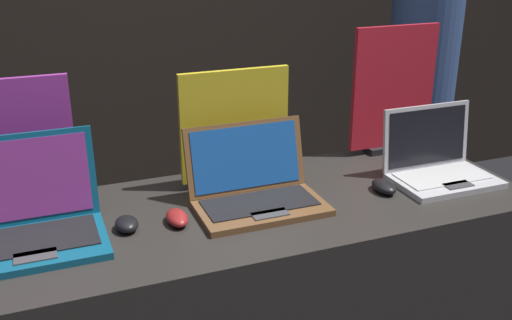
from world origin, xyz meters
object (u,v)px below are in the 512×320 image
at_px(promo_stand_front, 23,150).
at_px(mouse_front, 127,224).
at_px(promo_stand_middle, 236,131).
at_px(laptop_middle, 256,187).
at_px(mouse_back, 384,187).
at_px(laptop_front, 31,219).
at_px(promo_stand_back, 393,93).
at_px(person_bystander, 419,93).
at_px(mouse_middle, 177,218).
at_px(laptop_back, 437,163).

bearing_deg(promo_stand_front, mouse_front, -43.74).
distance_m(mouse_front, promo_stand_middle, 0.49).
relative_size(laptop_middle, mouse_back, 3.66).
xyz_separation_m(laptop_front, promo_stand_middle, (0.66, 0.18, 0.12)).
xyz_separation_m(promo_stand_front, mouse_back, (1.08, -0.28, -0.18)).
bearing_deg(laptop_middle, mouse_front, -176.12).
bearing_deg(mouse_back, promo_stand_back, 54.88).
distance_m(promo_stand_back, person_bystander, 0.75).
xyz_separation_m(laptop_front, promo_stand_back, (1.31, 0.25, 0.17)).
height_order(laptop_middle, mouse_middle, laptop_middle).
height_order(mouse_front, laptop_back, laptop_back).
bearing_deg(laptop_middle, promo_stand_middle, 90.00).
xyz_separation_m(promo_stand_front, person_bystander, (1.82, 0.57, -0.15)).
distance_m(laptop_middle, mouse_back, 0.43).
bearing_deg(laptop_back, person_bystander, 57.93).
relative_size(mouse_middle, mouse_back, 1.02).
xyz_separation_m(mouse_front, laptop_back, (1.06, -0.01, 0.04)).
xyz_separation_m(laptop_front, mouse_middle, (0.39, -0.05, -0.05)).
height_order(promo_stand_front, person_bystander, person_bystander).
height_order(laptop_back, promo_stand_back, promo_stand_back).
distance_m(laptop_front, promo_stand_back, 1.35).
xyz_separation_m(laptop_front, laptop_back, (1.31, -0.04, -0.01)).
bearing_deg(laptop_back, laptop_front, 178.15).
relative_size(mouse_front, mouse_back, 0.85).
relative_size(promo_stand_middle, person_bystander, 0.22).
relative_size(mouse_front, person_bystander, 0.05).
bearing_deg(mouse_back, person_bystander, 48.84).
height_order(laptop_back, person_bystander, person_bystander).
height_order(mouse_middle, promo_stand_back, promo_stand_back).
relative_size(promo_stand_front, laptop_back, 1.20).
xyz_separation_m(laptop_front, mouse_front, (0.25, -0.04, -0.05)).
bearing_deg(laptop_back, laptop_middle, 176.98).
height_order(mouse_front, promo_stand_front, promo_stand_front).
distance_m(laptop_front, mouse_back, 1.08).
bearing_deg(promo_stand_back, laptop_middle, -158.20).
relative_size(mouse_middle, laptop_back, 0.32).
relative_size(promo_stand_middle, mouse_back, 3.64).
bearing_deg(promo_stand_back, mouse_back, -125.12).
xyz_separation_m(mouse_middle, promo_stand_back, (0.92, 0.30, 0.21)).
distance_m(mouse_front, promo_stand_front, 0.39).
distance_m(mouse_front, laptop_back, 1.06).
height_order(laptop_back, mouse_back, laptop_back).
distance_m(mouse_middle, promo_stand_middle, 0.38).
relative_size(promo_stand_back, person_bystander, 0.28).
bearing_deg(mouse_middle, laptop_middle, 8.59).
relative_size(mouse_back, person_bystander, 0.06).
relative_size(mouse_front, promo_stand_back, 0.19).
height_order(mouse_front, promo_stand_back, promo_stand_back).
relative_size(laptop_middle, promo_stand_back, 0.81).
bearing_deg(promo_stand_front, laptop_back, -10.65).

